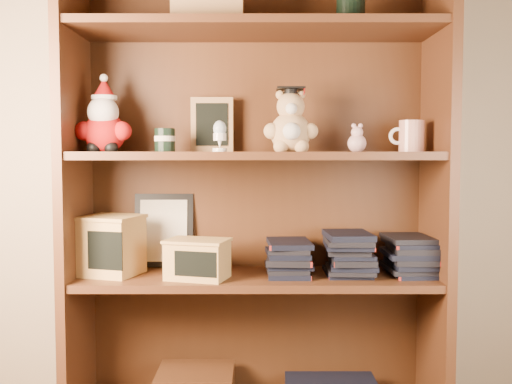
{
  "coord_description": "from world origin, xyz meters",
  "views": [
    {
      "loc": [
        -0.07,
        -0.62,
        0.95
      ],
      "look_at": [
        -0.07,
        1.3,
        0.82
      ],
      "focal_mm": 42.0,
      "sensor_mm": 36.0,
      "label": 1
    }
  ],
  "objects_px": {
    "grad_teddy_bear": "(291,127)",
    "teacher_mug": "(411,136)",
    "bookcase": "(255,203)",
    "treats_box": "(112,245)"
  },
  "relations": [
    {
      "from": "teacher_mug",
      "to": "treats_box",
      "type": "distance_m",
      "value": 1.03
    },
    {
      "from": "grad_teddy_bear",
      "to": "teacher_mug",
      "type": "bearing_deg",
      "value": 0.95
    },
    {
      "from": "teacher_mug",
      "to": "treats_box",
      "type": "bearing_deg",
      "value": -179.95
    },
    {
      "from": "bookcase",
      "to": "treats_box",
      "type": "relative_size",
      "value": 7.28
    },
    {
      "from": "grad_teddy_bear",
      "to": "bookcase",
      "type": "bearing_deg",
      "value": 153.36
    },
    {
      "from": "treats_box",
      "to": "bookcase",
      "type": "bearing_deg",
      "value": 6.28
    },
    {
      "from": "treats_box",
      "to": "teacher_mug",
      "type": "bearing_deg",
      "value": 0.05
    },
    {
      "from": "teacher_mug",
      "to": "treats_box",
      "type": "height_order",
      "value": "teacher_mug"
    },
    {
      "from": "bookcase",
      "to": "grad_teddy_bear",
      "type": "xyz_separation_m",
      "value": [
        0.11,
        -0.06,
        0.25
      ]
    },
    {
      "from": "bookcase",
      "to": "grad_teddy_bear",
      "type": "bearing_deg",
      "value": -26.64
    }
  ]
}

